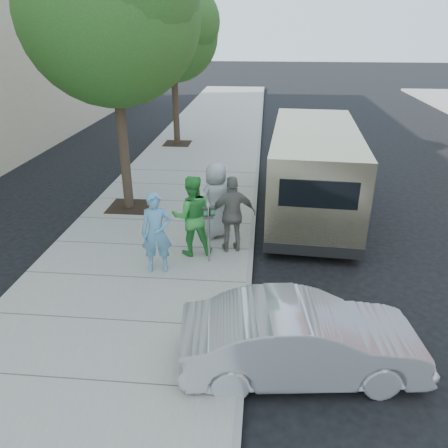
# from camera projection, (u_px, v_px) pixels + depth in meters

# --- Properties ---
(ground) EXTENTS (120.00, 120.00, 0.00)m
(ground) POSITION_uv_depth(u_px,v_px,m) (193.00, 252.00, 10.79)
(ground) COLOR black
(ground) RESTS_ON ground
(sidewalk) EXTENTS (5.00, 60.00, 0.15)m
(sidewalk) POSITION_uv_depth(u_px,v_px,m) (153.00, 248.00, 10.84)
(sidewalk) COLOR gray
(sidewalk) RESTS_ON ground
(curb_face) EXTENTS (0.12, 60.00, 0.16)m
(curb_face) POSITION_uv_depth(u_px,v_px,m) (251.00, 252.00, 10.63)
(curb_face) COLOR gray
(curb_face) RESTS_ON ground
(tree_near) EXTENTS (4.62, 4.60, 7.53)m
(tree_near) POSITION_uv_depth(u_px,v_px,m) (112.00, 6.00, 10.83)
(tree_near) COLOR black
(tree_near) RESTS_ON sidewalk
(tree_far) EXTENTS (3.92, 3.80, 6.49)m
(tree_far) POSITION_uv_depth(u_px,v_px,m) (173.00, 30.00, 17.98)
(tree_far) COLOR black
(tree_far) RESTS_ON sidewalk
(parking_meter) EXTENTS (0.29, 0.20, 1.35)m
(parking_meter) POSITION_uv_depth(u_px,v_px,m) (209.00, 223.00, 9.68)
(parking_meter) COLOR gray
(parking_meter) RESTS_ON sidewalk
(van) EXTENTS (2.67, 6.90, 2.52)m
(van) POSITION_uv_depth(u_px,v_px,m) (313.00, 169.00, 12.53)
(van) COLOR #BEB188
(van) RESTS_ON ground
(sedan) EXTENTS (3.96, 1.78, 1.26)m
(sedan) POSITION_uv_depth(u_px,v_px,m) (302.00, 340.00, 6.85)
(sedan) COLOR #ADAFB4
(sedan) RESTS_ON ground
(person_officer) EXTENTS (0.73, 0.54, 1.81)m
(person_officer) POSITION_uv_depth(u_px,v_px,m) (156.00, 233.00, 9.37)
(person_officer) COLOR #5B9AC2
(person_officer) RESTS_ON sidewalk
(person_green_shirt) EXTENTS (1.08, 0.93, 1.93)m
(person_green_shirt) POSITION_uv_depth(u_px,v_px,m) (192.00, 216.00, 10.06)
(person_green_shirt) COLOR green
(person_green_shirt) RESTS_ON sidewalk
(person_gray_shirt) EXTENTS (1.11, 1.09, 1.93)m
(person_gray_shirt) POSITION_uv_depth(u_px,v_px,m) (216.00, 200.00, 10.94)
(person_gray_shirt) COLOR #A7A7AA
(person_gray_shirt) RESTS_ON sidewalk
(person_striped_polo) EXTENTS (1.18, 0.73, 1.87)m
(person_striped_polo) POSITION_uv_depth(u_px,v_px,m) (233.00, 214.00, 10.20)
(person_striped_polo) COLOR slate
(person_striped_polo) RESTS_ON sidewalk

